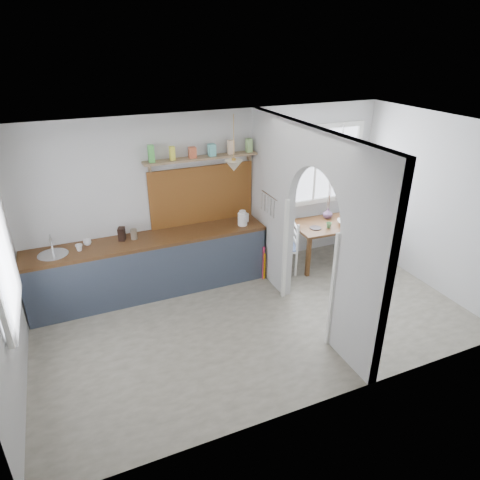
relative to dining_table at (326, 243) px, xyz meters
name	(u,v)px	position (x,y,z in m)	size (l,w,h in m)	color
floor	(256,320)	(-1.82, -1.08, -0.36)	(5.80, 3.20, 0.01)	#9C9584
ceiling	(260,130)	(-1.82, -1.08, 2.24)	(5.80, 3.20, 0.01)	silver
walls	(258,235)	(-1.82, -1.08, 0.94)	(5.81, 3.21, 2.60)	silver
partition	(305,214)	(-1.12, -1.02, 1.09)	(0.12, 3.20, 2.60)	silver
nook_window	(315,165)	(-0.02, 0.48, 1.24)	(1.76, 0.10, 1.30)	white
counter	(151,264)	(-2.95, 0.25, 0.09)	(3.50, 0.60, 0.90)	#56361A
sink	(53,255)	(-4.25, 0.22, 0.53)	(0.40, 0.40, 0.02)	silver
backsplash	(202,195)	(-2.03, 0.50, 0.99)	(1.65, 0.03, 0.90)	brown
shelf	(202,155)	(-2.03, 0.41, 1.64)	(1.75, 0.20, 0.21)	#8E7253
pendant_lamp	(234,166)	(-1.67, 0.07, 1.52)	(0.26, 0.26, 0.16)	#EFE5C0
utensil_rail	(269,195)	(-1.21, -0.18, 1.09)	(0.02, 0.02, 0.50)	silver
dining_table	(326,243)	(0.00, 0.00, 0.00)	(1.16, 0.77, 0.72)	#56361A
chair_left	(283,246)	(-0.84, 0.01, 0.10)	(0.42, 0.42, 0.92)	white
chair_right	(369,230)	(0.84, -0.05, 0.11)	(0.43, 0.43, 0.95)	white
kettle	(243,218)	(-1.51, 0.14, 0.66)	(0.20, 0.16, 0.24)	white
mug_a	(79,248)	(-3.92, 0.21, 0.58)	(0.10, 0.10, 0.09)	white
mug_b	(87,242)	(-3.80, 0.34, 0.58)	(0.11, 0.11, 0.08)	white
knife_block	(122,234)	(-3.32, 0.32, 0.63)	(0.09, 0.12, 0.19)	black
jar	(134,234)	(-3.15, 0.29, 0.61)	(0.09, 0.09, 0.15)	#7A6B56
towel_magenta	(263,264)	(-1.24, -0.10, -0.09)	(0.02, 0.03, 0.60)	#CB284F
towel_orange	(264,266)	(-1.24, -0.14, -0.11)	(0.02, 0.03, 0.45)	#CD8103
bowl	(346,222)	(0.25, -0.14, 0.39)	(0.27, 0.27, 0.07)	white
table_cup	(329,225)	(-0.09, -0.14, 0.41)	(0.10, 0.10, 0.09)	#568F54
plate	(315,228)	(-0.30, -0.09, 0.37)	(0.19, 0.19, 0.02)	black
vase	(328,213)	(0.13, 0.22, 0.45)	(0.16, 0.16, 0.17)	#68486D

